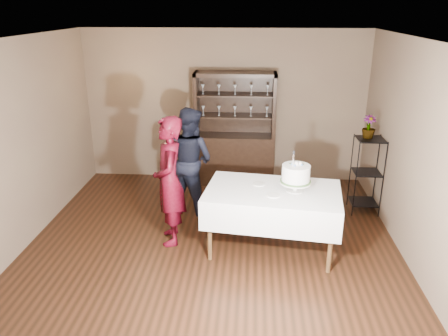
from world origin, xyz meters
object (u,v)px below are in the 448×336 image
(woman, at_px, (169,181))
(cake, at_px, (296,175))
(potted_plant, at_px, (369,127))
(cake_table, at_px, (272,204))
(china_hutch, at_px, (235,148))
(plant_etagere, at_px, (367,172))
(man, at_px, (190,160))

(woman, height_order, cake, woman)
(cake, height_order, potted_plant, potted_plant)
(woman, relative_size, potted_plant, 5.05)
(cake_table, bearing_deg, cake, -1.67)
(china_hutch, distance_m, plant_etagere, 2.33)
(cake, bearing_deg, china_hutch, 110.51)
(man, height_order, potted_plant, man)
(cake, relative_size, potted_plant, 1.56)
(cake_table, bearing_deg, plant_etagere, 40.21)
(cake, bearing_deg, man, 142.31)
(china_hutch, xyz_separation_m, cake, (0.87, -2.32, 0.41))
(man, bearing_deg, potted_plant, -147.23)
(china_hutch, relative_size, woman, 1.14)
(plant_etagere, distance_m, man, 2.73)
(plant_etagere, height_order, man, man)
(cake_table, distance_m, cake, 0.50)
(plant_etagere, xyz_separation_m, potted_plant, (-0.04, 0.03, 0.71))
(plant_etagere, bearing_deg, cake_table, -139.79)
(china_hutch, height_order, cake, china_hutch)
(man, height_order, cake, man)
(woman, bearing_deg, plant_etagere, 98.71)
(plant_etagere, xyz_separation_m, woman, (-2.85, -1.12, 0.23))
(plant_etagere, height_order, potted_plant, potted_plant)
(cake, xyz_separation_m, potted_plant, (1.17, 1.30, 0.29))
(woman, relative_size, cake, 3.23)
(woman, bearing_deg, china_hutch, 147.74)
(woman, xyz_separation_m, cake, (1.64, -0.15, 0.19))
(cake, bearing_deg, potted_plant, 47.90)
(cake_table, xyz_separation_m, woman, (-1.36, 0.14, 0.23))
(cake, bearing_deg, cake_table, 178.33)
(china_hutch, xyz_separation_m, plant_etagere, (2.08, -1.05, -0.01))
(potted_plant, bearing_deg, china_hutch, 153.47)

